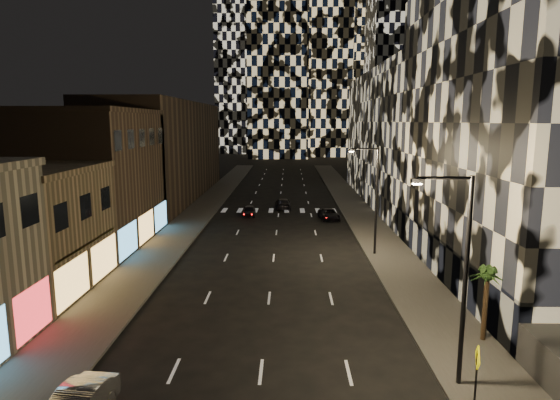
{
  "coord_description": "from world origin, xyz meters",
  "views": [
    {
      "loc": [
        1.24,
        -8.72,
        11.31
      ],
      "look_at": [
        0.65,
        22.59,
        6.0
      ],
      "focal_mm": 30.0,
      "sensor_mm": 36.0,
      "label": 1
    }
  ],
  "objects_px": {
    "streetlight_far": "(374,193)",
    "car_dark_rightlane": "(329,214)",
    "car_dark_midlane": "(249,211)",
    "ped_sign": "(477,369)",
    "streetlight_near": "(460,267)",
    "palm_tree": "(487,279)",
    "car_dark_oncoming": "(283,204)"
  },
  "relations": [
    {
      "from": "car_dark_oncoming",
      "to": "car_dark_rightlane",
      "type": "xyz_separation_m",
      "value": [
        5.44,
        -6.6,
        -0.06
      ]
    },
    {
      "from": "streetlight_near",
      "to": "streetlight_far",
      "type": "relative_size",
      "value": 1.0
    },
    {
      "from": "streetlight_far",
      "to": "ped_sign",
      "type": "bearing_deg",
      "value": -90.14
    },
    {
      "from": "streetlight_far",
      "to": "car_dark_midlane",
      "type": "distance_m",
      "value": 20.8
    },
    {
      "from": "streetlight_far",
      "to": "palm_tree",
      "type": "distance_m",
      "value": 16.27
    },
    {
      "from": "car_dark_oncoming",
      "to": "car_dark_rightlane",
      "type": "relative_size",
      "value": 1.05
    },
    {
      "from": "streetlight_far",
      "to": "car_dark_oncoming",
      "type": "height_order",
      "value": "streetlight_far"
    },
    {
      "from": "ped_sign",
      "to": "car_dark_rightlane",
      "type": "bearing_deg",
      "value": 108.6
    },
    {
      "from": "streetlight_near",
      "to": "car_dark_rightlane",
      "type": "height_order",
      "value": "streetlight_near"
    },
    {
      "from": "car_dark_oncoming",
      "to": "streetlight_far",
      "type": "bearing_deg",
      "value": 106.26
    },
    {
      "from": "car_dark_midlane",
      "to": "streetlight_far",
      "type": "bearing_deg",
      "value": -56.15
    },
    {
      "from": "ped_sign",
      "to": "palm_tree",
      "type": "bearing_deg",
      "value": 80.2
    },
    {
      "from": "streetlight_near",
      "to": "palm_tree",
      "type": "distance_m",
      "value": 5.45
    },
    {
      "from": "car_dark_rightlane",
      "to": "ped_sign",
      "type": "distance_m",
      "value": 37.1
    },
    {
      "from": "streetlight_far",
      "to": "car_dark_oncoming",
      "type": "bearing_deg",
      "value": 110.37
    },
    {
      "from": "car_dark_midlane",
      "to": "palm_tree",
      "type": "distance_m",
      "value": 35.65
    },
    {
      "from": "car_dark_oncoming",
      "to": "palm_tree",
      "type": "relative_size",
      "value": 1.17
    },
    {
      "from": "car_dark_oncoming",
      "to": "palm_tree",
      "type": "bearing_deg",
      "value": 102.18
    },
    {
      "from": "streetlight_far",
      "to": "car_dark_rightlane",
      "type": "height_order",
      "value": "streetlight_far"
    },
    {
      "from": "car_dark_midlane",
      "to": "ped_sign",
      "type": "bearing_deg",
      "value": -75.08
    },
    {
      "from": "streetlight_near",
      "to": "ped_sign",
      "type": "height_order",
      "value": "streetlight_near"
    },
    {
      "from": "streetlight_near",
      "to": "car_dark_rightlane",
      "type": "xyz_separation_m",
      "value": [
        -2.41,
        34.56,
        -4.74
      ]
    },
    {
      "from": "palm_tree",
      "to": "streetlight_far",
      "type": "bearing_deg",
      "value": 100.58
    },
    {
      "from": "ped_sign",
      "to": "car_dark_oncoming",
      "type": "bearing_deg",
      "value": 115.1
    },
    {
      "from": "streetlight_near",
      "to": "car_dark_midlane",
      "type": "distance_m",
      "value": 38.6
    },
    {
      "from": "streetlight_far",
      "to": "ped_sign",
      "type": "xyz_separation_m",
      "value": [
        -0.06,
        -22.43,
        -3.18
      ]
    },
    {
      "from": "car_dark_midlane",
      "to": "ped_sign",
      "type": "distance_m",
      "value": 40.64
    },
    {
      "from": "car_dark_oncoming",
      "to": "palm_tree",
      "type": "height_order",
      "value": "palm_tree"
    },
    {
      "from": "car_dark_midlane",
      "to": "palm_tree",
      "type": "bearing_deg",
      "value": -67.32
    },
    {
      "from": "streetlight_far",
      "to": "car_dark_midlane",
      "type": "relative_size",
      "value": 2.48
    },
    {
      "from": "streetlight_far",
      "to": "car_dark_rightlane",
      "type": "xyz_separation_m",
      "value": [
        -2.41,
        14.56,
        -4.74
      ]
    },
    {
      "from": "car_dark_rightlane",
      "to": "streetlight_far",
      "type": "bearing_deg",
      "value": -87.53
    }
  ]
}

